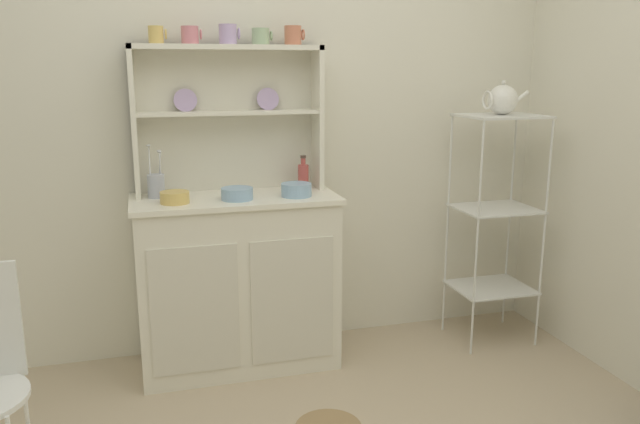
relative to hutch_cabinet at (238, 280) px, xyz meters
The scene contains 15 objects.
wall_back 0.86m from the hutch_cabinet, 64.13° to the left, with size 3.84×0.05×2.50m, color silver.
hutch_cabinet is the anchor object (origin of this frame).
hutch_shelf_unit 0.84m from the hutch_cabinet, 90.00° to the left, with size 0.91×0.18×0.70m.
bakers_rack 1.40m from the hutch_cabinet, ahead, with size 0.41×0.34×1.22m.
cup_gold_0 1.21m from the hutch_cabinet, 158.90° to the left, with size 0.08×0.07×0.08m.
cup_rose_1 1.18m from the hutch_cabinet, 143.51° to the left, with size 0.09×0.08×0.08m.
cup_lilac_2 1.17m from the hutch_cabinet, 85.64° to the left, with size 0.10×0.08×0.09m.
cup_sage_3 1.18m from the hutch_cabinet, 36.66° to the left, with size 0.10×0.08×0.08m.
cup_terracotta_4 1.22m from the hutch_cabinet, 20.80° to the left, with size 0.10×0.08×0.09m.
bowl_mixing_large 0.53m from the hutch_cabinet, 165.48° to the right, with size 0.13×0.13×0.05m, color #DBB760.
bowl_floral_medium 0.45m from the hutch_cabinet, 90.00° to the right, with size 0.15×0.15×0.06m, color #8EB2D1.
bowl_cream_small 0.54m from the hutch_cabinet, 14.52° to the right, with size 0.14×0.14×0.06m, color #8EB2D1.
jam_bottle 0.61m from the hutch_cabinet, 13.54° to the left, with size 0.05×0.05×0.17m.
utensil_jar 0.60m from the hutch_cabinet, 167.70° to the left, with size 0.08×0.08×0.25m.
porcelain_teapot 1.61m from the hutch_cabinet, ahead, with size 0.24×0.15×0.17m.
Camera 1 is at (-0.54, -1.56, 1.46)m, focal length 35.33 mm.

